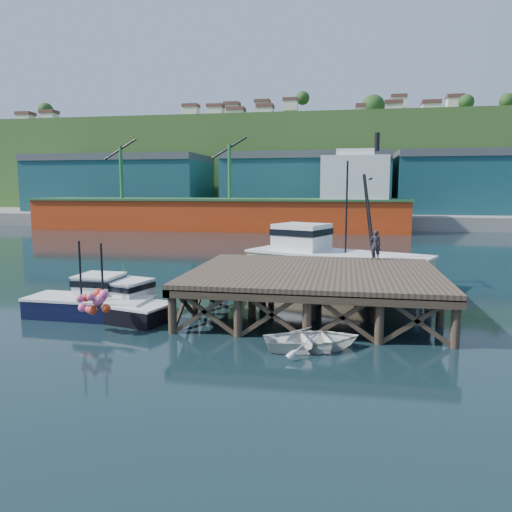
% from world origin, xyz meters
% --- Properties ---
extents(ground, '(300.00, 300.00, 0.00)m').
position_xyz_m(ground, '(0.00, 0.00, 0.00)').
color(ground, black).
rests_on(ground, ground).
extents(wharf, '(12.00, 10.00, 2.62)m').
position_xyz_m(wharf, '(5.50, -0.19, 1.94)').
color(wharf, brown).
rests_on(wharf, ground).
extents(far_quay, '(160.00, 40.00, 2.00)m').
position_xyz_m(far_quay, '(0.00, 70.00, 1.00)').
color(far_quay, gray).
rests_on(far_quay, ground).
extents(warehouse_left, '(32.00, 16.00, 9.00)m').
position_xyz_m(warehouse_left, '(-35.00, 65.00, 6.50)').
color(warehouse_left, '#1A5556').
rests_on(warehouse_left, far_quay).
extents(warehouse_mid, '(28.00, 16.00, 9.00)m').
position_xyz_m(warehouse_mid, '(0.00, 65.00, 6.50)').
color(warehouse_mid, '#1A5556').
rests_on(warehouse_mid, far_quay).
extents(warehouse_right, '(30.00, 16.00, 9.00)m').
position_xyz_m(warehouse_right, '(30.00, 65.00, 6.50)').
color(warehouse_right, '#1A5556').
rests_on(warehouse_right, far_quay).
extents(cargo_ship, '(55.50, 10.00, 13.75)m').
position_xyz_m(cargo_ship, '(-8.46, 48.00, 3.31)').
color(cargo_ship, red).
rests_on(cargo_ship, ground).
extents(hillside, '(220.00, 50.00, 22.00)m').
position_xyz_m(hillside, '(0.00, 100.00, 11.00)').
color(hillside, '#2D511E').
rests_on(hillside, ground).
extents(boat_navy, '(6.03, 3.27, 3.73)m').
position_xyz_m(boat_navy, '(-5.02, -2.62, 0.75)').
color(boat_navy, black).
rests_on(boat_navy, ground).
extents(boat_black, '(6.25, 5.18, 3.64)m').
position_xyz_m(boat_black, '(-3.77, -2.63, 0.67)').
color(boat_black, black).
rests_on(boat_black, ground).
extents(trawler, '(12.39, 8.47, 7.83)m').
position_xyz_m(trawler, '(6.20, 8.01, 1.61)').
color(trawler, beige).
rests_on(trawler, ground).
extents(dinghy, '(4.35, 3.67, 0.77)m').
position_xyz_m(dinghy, '(5.81, -5.80, 0.38)').
color(dinghy, silver).
rests_on(dinghy, ground).
extents(dockworker, '(0.61, 0.41, 1.65)m').
position_xyz_m(dockworker, '(8.64, 4.40, 2.95)').
color(dockworker, black).
rests_on(dockworker, wharf).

